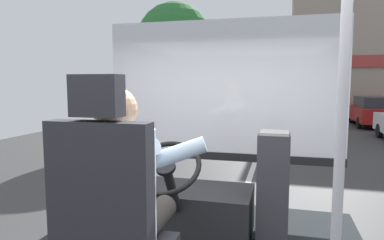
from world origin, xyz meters
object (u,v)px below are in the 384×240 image
handrail_pole (341,136)px  fare_box (273,190)px  steering_console (186,209)px  bus_driver (122,188)px  parked_car_red (376,111)px  driver_seat (112,236)px

handrail_pole → fare_box: size_ratio=2.34×
steering_console → bus_driver: bearing=-90.0°
parked_car_red → bus_driver: bearing=-107.5°
steering_console → fare_box: (0.71, -0.03, 0.24)m
handrail_pole → fare_box: 1.35m
steering_console → parked_car_red: size_ratio=0.27×
fare_box → steering_console: bearing=177.6°
handrail_pole → parked_car_red: handrail_pole is taller
handrail_pole → fare_box: handrail_pole is taller
driver_seat → handrail_pole: bearing=6.0°
fare_box → parked_car_red: fare_box is taller
driver_seat → fare_box: bearing=60.7°
driver_seat → fare_box: driver_seat is taller
driver_seat → fare_box: 1.46m
driver_seat → steering_console: size_ratio=1.21×
fare_box → parked_car_red: 15.40m
steering_console → parked_car_red: (5.02, 14.75, -0.24)m
fare_box → handrail_pole: bearing=-76.1°
driver_seat → handrail_pole: size_ratio=0.62×
parked_car_red → fare_box: bearing=-106.3°
steering_console → handrail_pole: 1.78m
driver_seat → steering_console: bearing=90.0°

